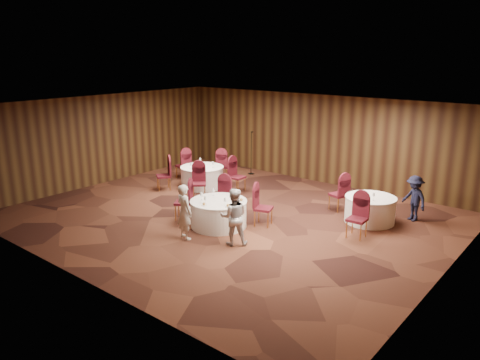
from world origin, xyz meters
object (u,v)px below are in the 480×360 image
Objects in this scene: mic_stand at (251,161)px; man_c at (414,198)px; woman_b at (234,217)px; table_left at (202,177)px; table_right at (370,209)px; woman_a at (184,212)px; table_main at (219,213)px.

mic_stand is 6.93m from man_c.
mic_stand is 7.02m from woman_b.
table_left is at bearing -140.81° from man_c.
mic_stand is 1.29× the size of man_c.
man_c is (0.90, 0.90, 0.28)m from table_right.
woman_b reaches higher than table_left.
woman_b is (3.95, -5.79, 0.23)m from mic_stand.
woman_a is at bearing -127.42° from table_right.
table_left is 5.31m from woman_b.
mic_stand is 1.16× the size of woman_b.
woman_a is 1.00× the size of woman_b.
table_main is 5.82m from mic_stand.
table_right is 1.30m from man_c.
table_main is at bearing -107.40° from man_c.
man_c is at bearing 10.47° from table_left.
mic_stand is at bearing 84.75° from table_left.
mic_stand is 6.87m from woman_a.
table_right is (3.10, 2.95, -0.00)m from table_main.
woman_b reaches higher than table_right.
table_main is at bearing -81.43° from woman_a.
man_c is (6.82, -1.24, 0.16)m from mic_stand.
woman_a reaches higher than table_right.
table_left is 6.16m from table_right.
woman_a reaches higher than table_main.
man_c is (2.87, 4.56, -0.07)m from woman_b.
table_left is at bearing -78.72° from woman_b.
table_main is 1.08× the size of woman_a.
mic_stand reaches higher than table_main.
table_right is 4.17m from woman_b.
man_c is (4.00, 3.85, 0.28)m from table_main.
table_main is 1.10× the size of table_right.
mic_stand is (-2.82, 5.09, 0.13)m from table_main.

